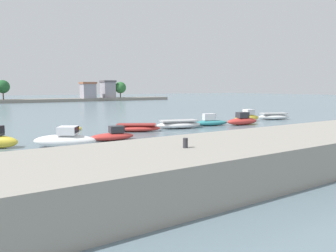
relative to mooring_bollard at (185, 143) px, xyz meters
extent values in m
plane|color=slate|center=(-1.33, 6.88, -2.31)|extent=(400.00, 400.00, 0.00)
cube|color=gray|center=(-1.33, 0.23, -1.28)|extent=(70.27, 6.74, 2.08)
cylinder|color=#2D2D33|center=(0.00, 0.00, 0.00)|extent=(0.24, 0.24, 0.48)
cube|color=black|center=(-6.74, 16.50, -0.77)|extent=(0.40, 0.50, 0.57)
ellipsoid|color=white|center=(-2.31, 14.23, -1.77)|extent=(5.36, 4.18, 1.08)
cube|color=silver|center=(-2.07, 14.08, -0.89)|extent=(1.99, 1.96, 0.68)
cube|color=black|center=(-1.43, 13.71, -0.83)|extent=(0.72, 1.13, 0.47)
ellipsoid|color=#C63833|center=(2.32, 15.36, -1.95)|extent=(4.36, 2.09, 0.72)
cube|color=#333338|center=(2.74, 15.32, -1.27)|extent=(1.40, 1.13, 0.64)
cube|color=black|center=(3.39, 15.25, -1.21)|extent=(0.17, 0.90, 0.45)
ellipsoid|color=#C63833|center=(6.96, 19.67, -1.96)|extent=(5.69, 4.27, 0.71)
cube|color=maroon|center=(6.96, 19.67, -1.52)|extent=(4.59, 3.49, 0.15)
ellipsoid|color=white|center=(12.59, 19.45, -1.89)|extent=(5.95, 3.47, 0.84)
cube|color=#AFAFAF|center=(12.59, 19.45, -1.39)|extent=(4.78, 2.86, 0.17)
ellipsoid|color=teal|center=(17.67, 19.52, -1.95)|extent=(4.99, 2.68, 0.72)
cube|color=silver|center=(17.43, 19.59, -1.16)|extent=(1.69, 1.20, 0.85)
cube|color=black|center=(18.17, 19.39, -1.08)|extent=(0.27, 0.75, 0.60)
ellipsoid|color=#C63833|center=(21.72, 17.88, -1.84)|extent=(4.82, 2.09, 0.95)
cube|color=#333338|center=(21.72, 17.88, -0.99)|extent=(1.66, 1.20, 0.76)
cube|color=black|center=(22.48, 17.79, -0.91)|extent=(0.19, 0.92, 0.53)
ellipsoid|color=yellow|center=(25.32, 20.57, -1.80)|extent=(4.34, 2.00, 1.02)
cube|color=silver|center=(25.67, 20.54, -0.92)|extent=(1.47, 1.30, 0.75)
cube|color=black|center=(26.35, 20.48, -0.84)|extent=(0.18, 1.07, 0.53)
ellipsoid|color=white|center=(31.02, 20.40, -1.89)|extent=(5.36, 3.57, 0.84)
cube|color=#AFAFAF|center=(31.02, 20.40, -1.38)|extent=(4.31, 2.92, 0.18)
sphere|color=yellow|center=(1.79, 24.13, -2.12)|extent=(0.39, 0.39, 0.39)
sphere|color=yellow|center=(23.60, 10.96, -2.11)|extent=(0.41, 0.41, 0.41)
cube|color=gray|center=(-1.33, 101.19, -1.78)|extent=(120.60, 7.81, 1.06)
cube|color=#99939E|center=(26.88, 100.21, 1.32)|extent=(4.61, 5.12, 5.14)
cube|color=#995B42|center=(26.88, 100.21, 4.24)|extent=(5.07, 5.63, 0.70)
cube|color=#99939E|center=(35.30, 102.32, 1.66)|extent=(4.35, 5.39, 5.82)
cube|color=#565156|center=(35.30, 102.32, 4.92)|extent=(4.78, 5.92, 0.70)
cylinder|color=brown|center=(-0.43, 101.62, -0.03)|extent=(0.36, 0.36, 2.45)
sphere|color=#235B2D|center=(-0.43, 101.62, 2.90)|extent=(4.25, 4.25, 4.25)
cylinder|color=brown|center=(39.73, 100.74, -0.21)|extent=(0.36, 0.36, 2.09)
sphere|color=#2D6B33|center=(39.73, 100.74, 2.60)|extent=(4.40, 4.40, 4.40)
camera|label=1|loc=(-8.55, -12.22, 2.66)|focal=33.52mm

